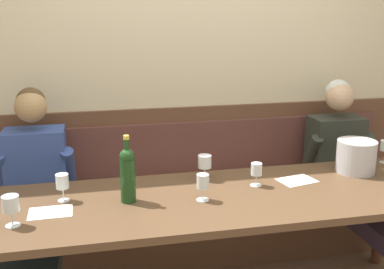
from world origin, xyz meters
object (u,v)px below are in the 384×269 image
Objects in this scene: wine_glass_left_end at (205,163)px; person_left_seat at (32,209)px; wine_bottle_amber_mid at (128,173)px; dining_table at (223,208)px; wine_glass_center_front at (203,182)px; ice_bucket at (356,156)px; wine_glass_mid_left at (256,170)px; wall_bench at (195,219)px; wine_glass_by_bottle at (62,182)px; wine_glass_mid_right at (11,205)px; person_right_seat at (359,182)px.

person_left_seat is at bearing 175.64° from wine_glass_left_end.
wine_bottle_amber_mid reaches higher than wine_glass_left_end.
wine_glass_center_front reaches higher than dining_table.
ice_bucket is 1.04m from wine_glass_center_front.
wine_glass_mid_left is at bearing -172.30° from ice_bucket.
wall_bench is 1.16m from wine_glass_by_bottle.
wine_glass_by_bottle is 0.99× the size of wine_glass_mid_right.
wall_bench reaches higher than dining_table.
wall_bench is at bearing 160.81° from person_right_seat.
wine_bottle_amber_mid reaches higher than wine_glass_center_front.
wall_bench is 12.17× the size of ice_bucket.
wine_glass_by_bottle is at bearing 48.89° from wine_glass_mid_right.
wine_glass_mid_right is 1.08m from wine_glass_left_end.
dining_table is 10.89× the size of ice_bucket.
person_left_seat reaches higher than wine_glass_by_bottle.
wine_glass_mid_right reaches higher than wine_glass_center_front.
wall_bench is 1.13m from person_right_seat.
person_right_seat is 1.09m from wine_glass_left_end.
ice_bucket is at bearing -4.17° from wine_glass_left_end.
wine_glass_mid_right is at bearing -162.96° from wine_bottle_amber_mid.
wine_bottle_amber_mid is 0.57m from wine_glass_mid_right.
ice_bucket is (1.92, -0.14, 0.23)m from person_left_seat.
wine_glass_mid_left is (1.24, -0.23, 0.22)m from person_left_seat.
person_right_seat is at bearing 11.13° from wine_bottle_amber_mid.
wine_glass_by_bottle reaches higher than dining_table.
dining_table is at bearing -80.55° from wine_glass_left_end.
wine_bottle_amber_mid reaches higher than dining_table.
wine_bottle_amber_mid reaches higher than wine_glass_by_bottle.
dining_table is at bearing -168.21° from ice_bucket.
wine_glass_mid_left is at bearing -10.65° from person_left_seat.
wine_glass_left_end is (-0.04, 0.25, 0.18)m from dining_table.
wine_glass_mid_right reaches higher than dining_table.
person_right_seat is at bearing 16.17° from wine_glass_mid_left.
wine_glass_mid_right and wine_glass_left_end have the same top height.
person_left_seat is at bearing 179.98° from person_right_seat.
dining_table is 17.30× the size of wine_glass_mid_right.
wine_glass_center_front is at bearing -11.74° from wine_glass_by_bottle.
dining_table is at bearing 7.55° from wine_glass_mid_right.
person_right_seat is 3.50× the size of wine_bottle_amber_mid.
wine_glass_mid_right reaches higher than wine_glass_by_bottle.
wine_bottle_amber_mid is at bearing -153.92° from wine_glass_left_end.
wine_bottle_amber_mid is at bearing -29.97° from person_left_seat.
wine_glass_mid_right is (-0.21, -0.25, -0.00)m from wine_glass_by_bottle.
wine_glass_by_bottle is at bearing -177.37° from ice_bucket.
wine_glass_center_front is (-1.15, -0.37, 0.23)m from person_right_seat.
wine_glass_mid_left reaches higher than dining_table.
wine_glass_by_bottle is 0.33m from wine_glass_mid_right.
wine_glass_mid_left is (0.22, 0.09, 0.17)m from dining_table.
wine_glass_by_bottle is (-0.83, -0.58, 0.56)m from wall_bench.
person_left_seat is 3.52× the size of wine_bottle_amber_mid.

